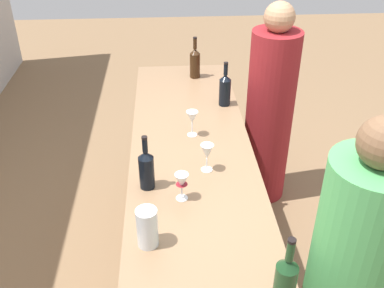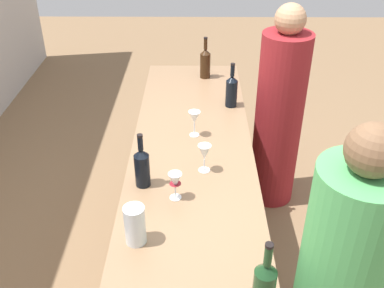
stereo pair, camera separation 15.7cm
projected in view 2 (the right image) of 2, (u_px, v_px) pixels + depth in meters
The scene contains 11 objects.
ground_plane at pixel (192, 271), 3.06m from camera, with size 12.00×12.00×0.00m, color #846647.
bar_counter at pixel (192, 217), 2.79m from camera, with size 2.53×0.70×0.99m.
wine_bottle_leftmost_olive_green at pixel (264, 286), 1.56m from camera, with size 0.08×0.08×0.33m.
wine_bottle_second_left_near_black at pixel (142, 166), 2.21m from camera, with size 0.08×0.08×0.30m.
wine_bottle_center_near_black at pixel (232, 90), 2.94m from camera, with size 0.08×0.08×0.30m.
wine_bottle_second_right_amber_brown at pixel (205, 63), 3.34m from camera, with size 0.08×0.08×0.31m.
wine_glass_near_left at pixel (204, 153), 2.31m from camera, with size 0.07×0.07×0.16m.
wine_glass_near_center at pixel (194, 118), 2.62m from camera, with size 0.07×0.07×0.16m.
wine_glass_near_right at pixel (175, 182), 2.13m from camera, with size 0.07×0.07×0.15m.
water_pitcher at pixel (135, 225), 1.88m from camera, with size 0.09×0.09×0.19m.
person_center_guest at pixel (279, 118), 3.38m from camera, with size 0.47×0.47×1.60m.
Camera 2 is at (-2.11, -0.02, 2.38)m, focal length 41.57 mm.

